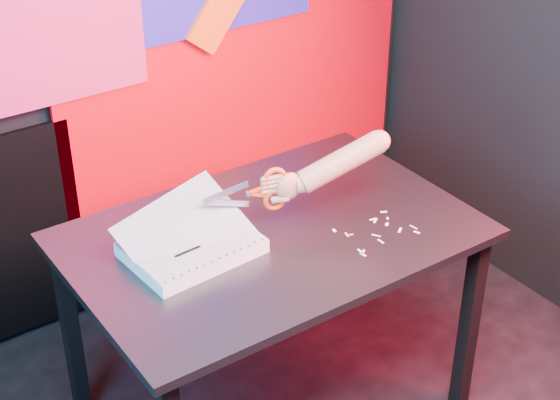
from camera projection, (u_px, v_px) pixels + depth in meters
room at (345, 149)px, 1.88m from camera, size 3.01×3.01×2.71m
backdrop at (105, 88)px, 3.14m from camera, size 2.88×0.05×2.08m
work_table at (271, 254)px, 2.74m from camera, size 1.26×0.85×0.75m
printout_stack at (192, 247)px, 2.58m from camera, size 0.41×0.30×0.20m
scissors at (269, 190)px, 2.64m from camera, size 0.26×0.08×0.15m
hand_forearm at (332, 166)px, 2.68m from camera, size 0.41×0.15×0.19m
paper_clippings at (377, 232)px, 2.69m from camera, size 0.24×0.18×0.00m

